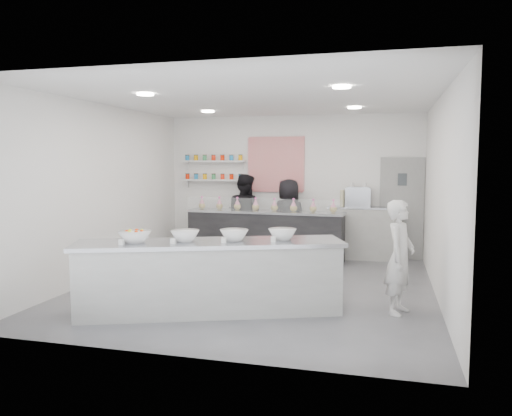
{
  "coord_description": "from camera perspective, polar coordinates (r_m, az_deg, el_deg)",
  "views": [
    {
      "loc": [
        2.0,
        -7.65,
        2.03
      ],
      "look_at": [
        -0.12,
        0.4,
        1.24
      ],
      "focal_mm": 35.0,
      "sensor_mm": 36.0,
      "label": 1
    }
  ],
  "objects": [
    {
      "name": "floor",
      "position": [
        8.16,
        0.09,
        -8.97
      ],
      "size": [
        6.0,
        6.0,
        0.0
      ],
      "primitive_type": "plane",
      "color": "#515156",
      "rests_on": "ground"
    },
    {
      "name": "ceiling",
      "position": [
        7.97,
        0.1,
        12.42
      ],
      "size": [
        6.0,
        6.0,
        0.0
      ],
      "primitive_type": "plane",
      "rotation": [
        3.14,
        0.0,
        0.0
      ],
      "color": "white",
      "rests_on": "floor"
    },
    {
      "name": "back_wall",
      "position": [
        10.85,
        4.11,
        2.61
      ],
      "size": [
        5.5,
        0.0,
        5.5
      ],
      "primitive_type": "plane",
      "rotation": [
        1.57,
        0.0,
        0.0
      ],
      "color": "white",
      "rests_on": "floor"
    },
    {
      "name": "left_wall",
      "position": [
        9.02,
        -17.07,
        1.82
      ],
      "size": [
        0.0,
        6.0,
        6.0
      ],
      "primitive_type": "plane",
      "rotation": [
        1.57,
        0.0,
        1.57
      ],
      "color": "white",
      "rests_on": "floor"
    },
    {
      "name": "right_wall",
      "position": [
        7.7,
        20.3,
        1.15
      ],
      "size": [
        0.0,
        6.0,
        6.0
      ],
      "primitive_type": "plane",
      "rotation": [
        1.57,
        0.0,
        -1.57
      ],
      "color": "white",
      "rests_on": "floor"
    },
    {
      "name": "back_door",
      "position": [
        10.67,
        16.29,
        -0.07
      ],
      "size": [
        0.88,
        0.04,
        2.1
      ],
      "primitive_type": "cube",
      "color": "gray",
      "rests_on": "floor"
    },
    {
      "name": "pattern_panel",
      "position": [
        10.88,
        2.28,
        5.0
      ],
      "size": [
        1.25,
        0.03,
        1.2
      ],
      "primitive_type": "cube",
      "color": "red",
      "rests_on": "back_wall"
    },
    {
      "name": "jar_shelf_lower",
      "position": [
        11.2,
        -4.83,
        3.2
      ],
      "size": [
        1.45,
        0.22,
        0.04
      ],
      "primitive_type": "cube",
      "color": "silver",
      "rests_on": "back_wall"
    },
    {
      "name": "jar_shelf_upper",
      "position": [
        11.2,
        -4.85,
        5.35
      ],
      "size": [
        1.45,
        0.22,
        0.04
      ],
      "primitive_type": "cube",
      "color": "silver",
      "rests_on": "back_wall"
    },
    {
      "name": "preserve_jars",
      "position": [
        11.18,
        -4.87,
        4.63
      ],
      "size": [
        1.45,
        0.1,
        0.56
      ],
      "primitive_type": null,
      "color": "#F02403",
      "rests_on": "jar_shelf_lower"
    },
    {
      "name": "downlight_0",
      "position": [
        7.53,
        -12.54,
        12.55
      ],
      "size": [
        0.24,
        0.24,
        0.02
      ],
      "primitive_type": "cylinder",
      "color": "white",
      "rests_on": "ceiling"
    },
    {
      "name": "downlight_1",
      "position": [
        6.74,
        9.77,
        13.45
      ],
      "size": [
        0.24,
        0.24,
        0.02
      ],
      "primitive_type": "cylinder",
      "color": "white",
      "rests_on": "ceiling"
    },
    {
      "name": "downlight_2",
      "position": [
        9.9,
        -5.51,
        10.9
      ],
      "size": [
        0.24,
        0.24,
        0.02
      ],
      "primitive_type": "cylinder",
      "color": "white",
      "rests_on": "ceiling"
    },
    {
      "name": "downlight_3",
      "position": [
        9.32,
        11.19,
        11.17
      ],
      "size": [
        0.24,
        0.24,
        0.02
      ],
      "primitive_type": "cylinder",
      "color": "white",
      "rests_on": "ceiling"
    },
    {
      "name": "prep_counter",
      "position": [
        6.75,
        -5.27,
        -7.85
      ],
      "size": [
        3.59,
        2.02,
        0.96
      ],
      "primitive_type": "cube",
      "rotation": [
        0.0,
        0.0,
        0.37
      ],
      "color": "#9A9A95",
      "rests_on": "floor"
    },
    {
      "name": "back_bar",
      "position": [
        10.28,
        1.02,
        -3.11
      ],
      "size": [
        3.28,
        0.74,
        1.01
      ],
      "primitive_type": "cube",
      "rotation": [
        0.0,
        0.0,
        -0.04
      ],
      "color": "black",
      "rests_on": "floor"
    },
    {
      "name": "sneeze_guard",
      "position": [
        9.93,
        0.57,
        0.32
      ],
      "size": [
        3.21,
        0.15,
        0.27
      ],
      "primitive_type": "cube",
      "rotation": [
        0.0,
        0.0,
        -0.04
      ],
      "color": "white",
      "rests_on": "back_bar"
    },
    {
      "name": "espresso_ledge",
      "position": [
        10.54,
        12.16,
        -2.81
      ],
      "size": [
        1.46,
        0.47,
        1.09
      ],
      "primitive_type": "cube",
      "color": "#9A9A95",
      "rests_on": "floor"
    },
    {
      "name": "espresso_machine",
      "position": [
        10.47,
        11.61,
        1.2
      ],
      "size": [
        0.51,
        0.35,
        0.39
      ],
      "primitive_type": "cube",
      "color": "#93969E",
      "rests_on": "espresso_ledge"
    },
    {
      "name": "cup_stacks",
      "position": [
        10.49,
        10.17,
        1.1
      ],
      "size": [
        0.24,
        0.24,
        0.34
      ],
      "primitive_type": null,
      "color": "beige",
      "rests_on": "espresso_ledge"
    },
    {
      "name": "prep_bowls",
      "position": [
        6.64,
        -5.31,
        -3.15
      ],
      "size": [
        2.35,
        1.29,
        0.15
      ],
      "primitive_type": null,
      "rotation": [
        0.0,
        0.0,
        0.37
      ],
      "color": "white",
      "rests_on": "prep_counter"
    },
    {
      "name": "label_cards",
      "position": [
        6.28,
        -8.38,
        -4.07
      ],
      "size": [
        2.01,
        0.04,
        0.07
      ],
      "primitive_type": null,
      "color": "white",
      "rests_on": "prep_counter"
    },
    {
      "name": "cookie_bags",
      "position": [
        10.21,
        1.03,
        0.42
      ],
      "size": [
        2.95,
        0.27,
        0.26
      ],
      "primitive_type": null,
      "rotation": [
        0.0,
        0.0,
        -0.04
      ],
      "color": "pink",
      "rests_on": "back_bar"
    },
    {
      "name": "woman_prep",
      "position": [
        6.89,
        16.12,
        -5.43
      ],
      "size": [
        0.51,
        0.64,
        1.52
      ],
      "primitive_type": "imported",
      "rotation": [
        0.0,
        0.0,
        1.26
      ],
      "color": "silver",
      "rests_on": "floor"
    },
    {
      "name": "staff_left",
      "position": [
        10.73,
        -1.32,
        -0.77
      ],
      "size": [
        1.02,
        0.9,
        1.75
      ],
      "primitive_type": "imported",
      "rotation": [
        0.0,
        0.0,
        2.81
      ],
      "color": "black",
      "rests_on": "floor"
    },
    {
      "name": "staff_right",
      "position": [
        10.51,
        3.74,
        -1.17
      ],
      "size": [
        0.92,
        0.74,
        1.65
      ],
      "primitive_type": "imported",
      "rotation": [
        0.0,
        0.0,
        2.85
      ],
      "color": "black",
      "rests_on": "floor"
    }
  ]
}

